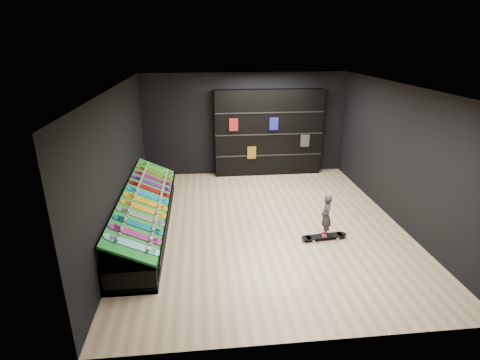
{
  "coord_description": "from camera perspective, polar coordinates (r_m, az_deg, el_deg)",
  "views": [
    {
      "loc": [
        -1.3,
        -7.39,
        3.9
      ],
      "look_at": [
        -0.5,
        0.2,
        1.0
      ],
      "focal_mm": 28.0,
      "sensor_mm": 36.0,
      "label": 1
    }
  ],
  "objects": [
    {
      "name": "wall_front",
      "position": [
        4.75,
        10.9,
        -9.95
      ],
      "size": [
        6.0,
        0.02,
        3.0
      ],
      "primitive_type": "cube",
      "color": "black",
      "rests_on": "ground"
    },
    {
      "name": "display_board_2",
      "position": [
        7.04,
        -15.15,
        -6.66
      ],
      "size": [
        0.93,
        0.22,
        0.5
      ],
      "primitive_type": null,
      "rotation": [
        0.0,
        0.44,
        0.0
      ],
      "color": "#0C8C99",
      "rests_on": "turf_ramp"
    },
    {
      "name": "ceiling",
      "position": [
        7.56,
        4.05,
        13.91
      ],
      "size": [
        6.0,
        7.0,
        0.01
      ],
      "primitive_type": "cube",
      "color": "white",
      "rests_on": "ground"
    },
    {
      "name": "display_board_6",
      "position": [
        8.28,
        -13.79,
        -2.27
      ],
      "size": [
        0.93,
        0.22,
        0.5
      ],
      "primitive_type": null,
      "rotation": [
        0.0,
        0.44,
        0.0
      ],
      "color": "blue",
      "rests_on": "turf_ramp"
    },
    {
      "name": "display_board_11",
      "position": [
        9.89,
        -12.6,
        1.64
      ],
      "size": [
        0.93,
        0.22,
        0.5
      ],
      "primitive_type": null,
      "rotation": [
        0.0,
        0.44,
        0.0
      ],
      "color": "green",
      "rests_on": "turf_ramp"
    },
    {
      "name": "display_board_10",
      "position": [
        9.56,
        -12.8,
        0.96
      ],
      "size": [
        0.93,
        0.22,
        0.5
      ],
      "primitive_type": null,
      "rotation": [
        0.0,
        0.44,
        0.0
      ],
      "color": "yellow",
      "rests_on": "turf_ramp"
    },
    {
      "name": "child",
      "position": [
        7.86,
        12.87,
        -6.52
      ],
      "size": [
        0.16,
        0.22,
        0.54
      ],
      "primitive_type": "imported",
      "rotation": [
        0.0,
        0.0,
        -1.67
      ],
      "color": "black",
      "rests_on": "floor_skateboard"
    },
    {
      "name": "display_board_9",
      "position": [
        9.24,
        -13.03,
        0.24
      ],
      "size": [
        0.93,
        0.22,
        0.5
      ],
      "primitive_type": null,
      "rotation": [
        0.0,
        0.44,
        0.0
      ],
      "color": "#E5198C",
      "rests_on": "turf_ramp"
    },
    {
      "name": "wall_back",
      "position": [
        11.23,
        0.78,
        8.46
      ],
      "size": [
        6.0,
        0.02,
        3.0
      ],
      "primitive_type": "cube",
      "color": "black",
      "rests_on": "ground"
    },
    {
      "name": "display_rack",
      "position": [
        8.34,
        -14.08,
        -5.84
      ],
      "size": [
        0.9,
        4.5,
        0.5
      ],
      "primitive_type": null,
      "color": "black",
      "rests_on": "ground"
    },
    {
      "name": "display_board_3",
      "position": [
        7.35,
        -14.77,
        -5.42
      ],
      "size": [
        0.93,
        0.22,
        0.5
      ],
      "primitive_type": null,
      "rotation": [
        0.0,
        0.44,
        0.0
      ],
      "color": "black",
      "rests_on": "turf_ramp"
    },
    {
      "name": "floor_skateboard",
      "position": [
        8.01,
        12.69,
        -8.51
      ],
      "size": [
        1.0,
        0.32,
        0.09
      ],
      "primitive_type": null,
      "rotation": [
        0.0,
        0.0,
        0.1
      ],
      "color": "black",
      "rests_on": "ground"
    },
    {
      "name": "display_board_5",
      "position": [
        7.97,
        -14.09,
        -3.24
      ],
      "size": [
        0.93,
        0.22,
        0.5
      ],
      "primitive_type": null,
      "rotation": [
        0.0,
        0.44,
        0.0
      ],
      "color": "yellow",
      "rests_on": "turf_ramp"
    },
    {
      "name": "back_shelving",
      "position": [
        11.2,
        4.36,
        7.18
      ],
      "size": [
        3.18,
        0.37,
        2.54
      ],
      "primitive_type": "cube",
      "color": "black",
      "rests_on": "ground"
    },
    {
      "name": "display_board_7",
      "position": [
        8.6,
        -13.52,
        -1.37
      ],
      "size": [
        0.93,
        0.22,
        0.5
      ],
      "primitive_type": null,
      "rotation": [
        0.0,
        0.44,
        0.0
      ],
      "color": "red",
      "rests_on": "turf_ramp"
    },
    {
      "name": "turf_ramp",
      "position": [
        8.14,
        -14.01,
        -2.92
      ],
      "size": [
        0.92,
        4.5,
        0.46
      ],
      "primitive_type": "cube",
      "rotation": [
        0.0,
        0.44,
        0.0
      ],
      "color": "#116F20",
      "rests_on": "display_rack"
    },
    {
      "name": "display_board_0",
      "position": [
        6.45,
        -16.03,
        -9.47
      ],
      "size": [
        0.93,
        0.22,
        0.5
      ],
      "primitive_type": null,
      "rotation": [
        0.0,
        0.44,
        0.0
      ],
      "color": "#0CB2E5",
      "rests_on": "turf_ramp"
    },
    {
      "name": "display_board_8",
      "position": [
        8.92,
        -13.26,
        -0.54
      ],
      "size": [
        0.93,
        0.22,
        0.5
      ],
      "primitive_type": null,
      "rotation": [
        0.0,
        0.44,
        0.0
      ],
      "color": "purple",
      "rests_on": "turf_ramp"
    },
    {
      "name": "display_board_1",
      "position": [
        6.74,
        -15.57,
        -8.0
      ],
      "size": [
        0.93,
        0.22,
        0.5
      ],
      "primitive_type": null,
      "rotation": [
        0.0,
        0.44,
        0.0
      ],
      "color": "#2626BF",
      "rests_on": "turf_ramp"
    },
    {
      "name": "display_board_4",
      "position": [
        7.66,
        -14.42,
        -4.29
      ],
      "size": [
        0.93,
        0.22,
        0.5
      ],
      "primitive_type": null,
      "rotation": [
        0.0,
        0.44,
        0.0
      ],
      "color": "orange",
      "rests_on": "turf_ramp"
    },
    {
      "name": "wall_right",
      "position": [
        8.88,
        23.26,
        3.4
      ],
      "size": [
        0.02,
        7.0,
        3.0
      ],
      "primitive_type": "cube",
      "color": "black",
      "rests_on": "ground"
    },
    {
      "name": "floor",
      "position": [
        8.46,
        3.54,
        -6.7
      ],
      "size": [
        6.0,
        7.0,
        0.01
      ],
      "primitive_type": "cube",
      "color": "#D1B88D",
      "rests_on": "ground"
    },
    {
      "name": "wall_left",
      "position": [
        7.95,
        -18.07,
        2.19
      ],
      "size": [
        0.02,
        7.0,
        3.0
      ],
      "primitive_type": "cube",
      "color": "black",
      "rests_on": "ground"
    }
  ]
}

